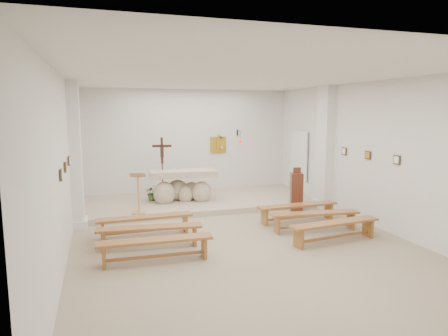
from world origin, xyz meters
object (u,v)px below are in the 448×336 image
object	(u,v)px
lectern	(138,192)
bench_left_third	(155,245)
bench_left_second	(150,232)
bench_right_second	(315,217)
donation_pedestal	(296,191)
altar	(183,188)
bench_right_third	(335,227)
bench_left_front	(145,221)
crucifix_stand	(162,164)
bench_right_front	(298,209)

from	to	relation	value
lectern	bench_left_third	world-z (taller)	lectern
bench_left_third	lectern	bearing A→B (deg)	92.25
bench_left_second	bench_right_second	world-z (taller)	same
lectern	donation_pedestal	xyz separation A→B (m)	(4.35, -0.41, -0.16)
altar	bench_left_third	world-z (taller)	altar
altar	donation_pedestal	world-z (taller)	donation_pedestal
lectern	bench_right_third	bearing A→B (deg)	-30.28
bench_right_second	bench_right_third	size ratio (longest dim) A/B	1.00
bench_left_second	bench_left_third	bearing A→B (deg)	-83.66
bench_left_front	bench_left_second	xyz separation A→B (m)	(0.00, -0.84, 0.00)
altar	bench_left_front	bearing A→B (deg)	-113.89
bench_left_third	crucifix_stand	bearing A→B (deg)	81.76
bench_right_second	bench_left_third	world-z (taller)	same
bench_left_second	bench_right_third	world-z (taller)	same
bench_left_front	bench_right_third	bearing A→B (deg)	-25.23
bench_right_third	bench_right_front	bearing A→B (deg)	83.98
lectern	bench_right_second	distance (m)	4.49
lectern	bench_left_third	distance (m)	3.19
lectern	crucifix_stand	world-z (taller)	crucifix_stand
bench_left_second	bench_left_third	xyz separation A→B (m)	(-0.00, -0.84, 0.00)
bench_left_second	crucifix_stand	bearing A→B (deg)	83.43
bench_left_front	bench_right_second	world-z (taller)	same
lectern	bench_right_second	xyz separation A→B (m)	(3.82, -2.33, -0.36)
bench_left_second	lectern	bearing A→B (deg)	96.20
bench_left_second	bench_right_third	size ratio (longest dim) A/B	1.00
bench_left_front	bench_right_second	distance (m)	3.92
crucifix_stand	bench_right_second	world-z (taller)	crucifix_stand
bench_right_second	bench_left_third	size ratio (longest dim) A/B	1.01
donation_pedestal	bench_left_third	size ratio (longest dim) A/B	0.57
altar	crucifix_stand	xyz separation A→B (m)	(-0.54, 0.27, 0.70)
altar	bench_left_third	size ratio (longest dim) A/B	0.93
donation_pedestal	bench_left_second	bearing A→B (deg)	-138.06
bench_left_front	bench_left_third	world-z (taller)	same
bench_right_front	bench_left_third	size ratio (longest dim) A/B	1.00
altar	bench_left_third	xyz separation A→B (m)	(-1.39, -4.27, -0.20)
lectern	bench_left_second	distance (m)	2.36
altar	lectern	bearing A→B (deg)	-137.28
crucifix_stand	bench_right_front	xyz separation A→B (m)	(2.98, -2.86, -0.89)
donation_pedestal	bench_right_second	bearing A→B (deg)	-87.26
bench_right_front	lectern	bearing A→B (deg)	156.75
bench_right_second	bench_right_front	bearing A→B (deg)	96.40
bench_right_front	bench_right_third	distance (m)	1.68
crucifix_stand	donation_pedestal	world-z (taller)	crucifix_stand
bench_left_third	bench_right_third	xyz separation A→B (m)	(3.83, -0.00, 0.00)
crucifix_stand	bench_left_second	world-z (taller)	crucifix_stand
altar	bench_right_front	size ratio (longest dim) A/B	0.93
crucifix_stand	bench_left_front	bearing A→B (deg)	-98.75
altar	bench_right_third	size ratio (longest dim) A/B	0.92
bench_right_second	bench_right_third	distance (m)	0.84
bench_right_front	bench_right_third	size ratio (longest dim) A/B	0.99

